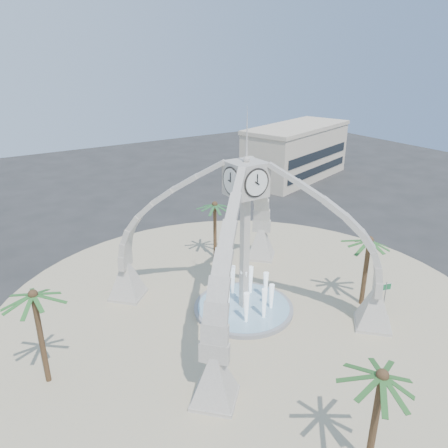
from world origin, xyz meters
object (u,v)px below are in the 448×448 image
clock_tower (245,237)px  palm_east (369,241)px  palm_south (382,377)px  street_sign (386,290)px  fountain (244,307)px  palm_north (215,205)px  palm_west (33,296)px

clock_tower → palm_east: bearing=-26.9°
palm_south → street_sign: bearing=35.9°
fountain → palm_north: (3.10, 9.42, 5.39)m
palm_north → street_sign: (6.45, -15.49, -3.86)m
palm_west → palm_south: size_ratio=1.09×
palm_east → palm_west: 24.37m
palm_north → fountain: bearing=-108.2°
clock_tower → palm_south: clock_tower is taller
clock_tower → fountain: (0.00, 0.00, -6.20)m
palm_east → palm_north: 15.02m
clock_tower → palm_east: clock_tower is taller
palm_east → street_sign: bearing=-65.5°
clock_tower → palm_south: bearing=-100.9°
palm_east → palm_south: size_ratio=1.01×
fountain → palm_east: 11.27m
palm_west → palm_south: bearing=-51.0°
palm_south → palm_north: bearing=76.3°
palm_west → palm_north: palm_west is taller
palm_west → street_sign: size_ratio=2.75×
palm_west → clock_tower: bearing=-0.1°
clock_tower → fountain: bearing=90.0°
street_sign → palm_east: bearing=130.5°
fountain → clock_tower: bearing=-90.0°
palm_east → street_sign: (0.73, -1.60, -3.87)m
clock_tower → palm_west: bearing=179.9°
palm_east → palm_south: (-11.71, -10.61, -0.05)m
fountain → palm_west: bearing=179.9°
palm_west → palm_south: palm_west is taller
clock_tower → palm_west: size_ratio=2.55×
palm_east → palm_west: palm_west is taller
clock_tower → palm_north: bearing=71.8°
palm_east → palm_west: (-23.94, 4.50, 0.54)m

